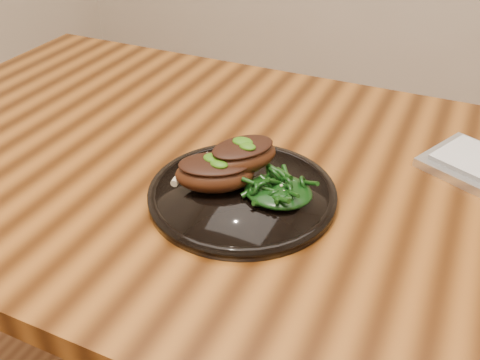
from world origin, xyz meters
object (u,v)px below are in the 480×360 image
greens_heap (279,188)px  plate (242,194)px  lamb_chop_front (214,172)px  desk (301,223)px

greens_heap → plate: bearing=-174.8°
plate → greens_heap: greens_heap is taller
plate → lamb_chop_front: 0.05m
desk → lamb_chop_front: 0.19m
desk → plate: 0.14m
plate → greens_heap: size_ratio=2.79×
plate → greens_heap: bearing=5.2°
greens_heap → desk: bearing=79.3°
plate → greens_heap: (0.05, 0.00, 0.02)m
desk → plate: (-0.07, -0.08, 0.09)m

